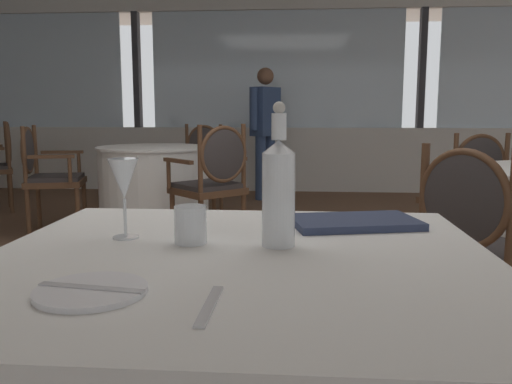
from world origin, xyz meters
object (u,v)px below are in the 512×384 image
Objects in this scene: water_bottle at (279,189)px; dining_chair_0_2 at (199,161)px; diner_person_0 at (265,126)px; dining_chair_1_1 at (479,236)px; wine_glass at (124,181)px; water_tumbler at (191,225)px; menu_book at (354,222)px; dining_chair_0_0 at (45,170)px; side_plate at (91,291)px; dining_chair_0_1 at (214,176)px; dining_chair_1_0 at (488,185)px.

water_bottle is 4.46m from dining_chair_0_2.
diner_person_0 is at bearing 160.02° from dining_chair_0_2.
diner_person_0 is at bearing 65.47° from dining_chair_1_1.
wine_glass is 0.20m from water_tumbler.
menu_book is at bearing 31.77° from dining_chair_0_2.
dining_chair_0_0 is 2.72m from diner_person_0.
water_bottle is at bearing 48.90° from side_plate.
water_tumbler is at bearing 143.38° from dining_chair_0_1.
water_tumbler is at bearing 74.48° from side_plate.
diner_person_0 is (0.03, 5.19, -0.00)m from wine_glass.
water_bottle is at bearing -142.97° from menu_book.
side_plate is 0.58× the size of water_bottle.
wine_glass is at bearing -174.74° from menu_book.
dining_chair_0_1 is at bearing 118.22° from diner_person_0.
water_bottle is 0.35× the size of dining_chair_0_0.
dining_chair_1_0 is (1.43, 2.75, -0.35)m from water_bottle.
dining_chair_0_0 is at bearing -30.01° from dining_chair_0_2.
wine_glass is 3.27m from dining_chair_1_0.
dining_chair_1_1 is (1.12, 1.40, -0.22)m from side_plate.
dining_chair_0_2 is at bearing -133.06° from dining_chair_1_0.
water_bottle reaches higher than dining_chair_0_0.
dining_chair_0_0 reaches higher than side_plate.
dining_chair_0_1 reaches higher than wine_glass.
dining_chair_0_1 is 1.05× the size of dining_chair_0_2.
dining_chair_1_0 is at bearing 62.53° from water_bottle.
dining_chair_1_1 is (1.02, 1.04, -0.26)m from water_tumbler.
dining_chair_1_0 reaches higher than water_tumbler.
menu_book is (0.41, 0.23, -0.03)m from water_tumbler.
side_plate is 0.38m from water_tumbler.
dining_chair_0_0 is 3.65m from dining_chair_1_1.
dining_chair_0_1 reaches higher than water_tumbler.
menu_book is at bearing -36.10° from dining_chair_1_0.
diner_person_0 is at bearing 90.44° from side_plate.
dining_chair_0_1 is (-0.59, 2.78, -0.31)m from water_bottle.
dining_chair_0_1 is at bearing 94.48° from wine_glass.
side_plate is 0.49m from water_bottle.
water_bottle is at bearing -7.18° from wine_glass.
menu_book is 1.04m from dining_chair_1_1.
dining_chair_0_1 is at bearing 30.07° from dining_chair_0_2.
dining_chair_0_0 is 1.02× the size of dining_chair_0_2.
water_bottle is at bearing -37.49° from dining_chair_1_0.
side_plate is 0.20× the size of dining_chair_0_0.
water_tumbler is at bearing 177.69° from water_bottle.
menu_book is at bearing -166.94° from dining_chair_1_1.
dining_chair_1_1 is at bearing 51.44° from side_plate.
diner_person_0 is (-0.14, 5.23, 0.09)m from water_tumbler.
dining_chair_0_0 is 1.02× the size of dining_chair_1_1.
water_tumbler is 0.47m from menu_book.
dining_chair_0_1 is (-0.28, 3.13, -0.19)m from side_plate.
dining_chair_0_1 is (-0.21, 2.73, -0.32)m from wine_glass.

